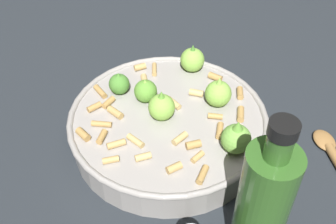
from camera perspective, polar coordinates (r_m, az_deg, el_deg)
The scene contains 3 objects.
ground_plane at distance 0.74m, azimuth 0.00°, elevation -3.72°, with size 2.40×2.40×0.00m, color #23282D.
cooking_pan at distance 0.71m, azimuth 0.16°, elevation -1.63°, with size 0.34×0.34×0.12m.
olive_oil_bottle at distance 0.54m, azimuth 13.02°, elevation -12.51°, with size 0.07×0.07×0.25m.
Camera 1 is at (-0.08, -0.50, 0.54)m, focal length 43.90 mm.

